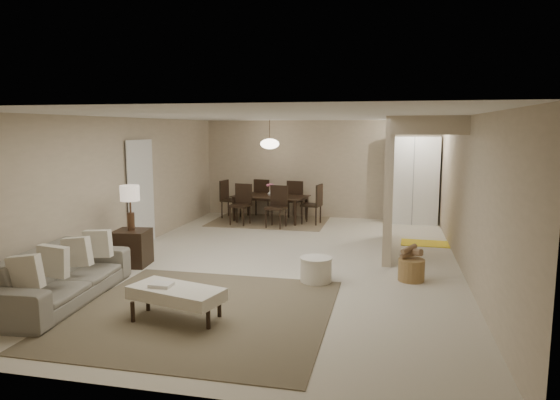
% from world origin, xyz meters
% --- Properties ---
extents(floor, '(9.00, 9.00, 0.00)m').
position_xyz_m(floor, '(0.00, 0.00, 0.00)').
color(floor, beige).
rests_on(floor, ground).
extents(ceiling, '(9.00, 9.00, 0.00)m').
position_xyz_m(ceiling, '(0.00, 0.00, 2.50)').
color(ceiling, white).
rests_on(ceiling, back_wall).
extents(back_wall, '(6.00, 0.00, 6.00)m').
position_xyz_m(back_wall, '(0.00, 4.50, 1.25)').
color(back_wall, tan).
rests_on(back_wall, floor).
extents(left_wall, '(0.00, 9.00, 9.00)m').
position_xyz_m(left_wall, '(-3.00, 0.00, 1.25)').
color(left_wall, tan).
rests_on(left_wall, floor).
extents(right_wall, '(0.00, 9.00, 9.00)m').
position_xyz_m(right_wall, '(3.00, 0.00, 1.25)').
color(right_wall, tan).
rests_on(right_wall, floor).
extents(partition, '(0.15, 2.50, 2.50)m').
position_xyz_m(partition, '(1.80, 1.25, 1.25)').
color(partition, tan).
rests_on(partition, floor).
extents(doorway, '(0.04, 0.90, 2.04)m').
position_xyz_m(doorway, '(-2.97, 0.60, 1.02)').
color(doorway, black).
rests_on(doorway, floor).
extents(pantry_cabinet, '(1.20, 0.55, 2.10)m').
position_xyz_m(pantry_cabinet, '(2.35, 4.15, 1.05)').
color(pantry_cabinet, white).
rests_on(pantry_cabinet, floor).
extents(flush_light, '(0.44, 0.44, 0.05)m').
position_xyz_m(flush_light, '(2.30, 3.20, 2.46)').
color(flush_light, white).
rests_on(flush_light, ceiling).
extents(living_rug, '(3.20, 3.20, 0.01)m').
position_xyz_m(living_rug, '(-0.45, -2.62, 0.01)').
color(living_rug, brown).
rests_on(living_rug, floor).
extents(sofa, '(2.43, 1.12, 0.69)m').
position_xyz_m(sofa, '(-2.45, -2.62, 0.34)').
color(sofa, gray).
rests_on(sofa, floor).
extents(ottoman_bench, '(1.24, 0.80, 0.41)m').
position_xyz_m(ottoman_bench, '(-0.65, -2.92, 0.33)').
color(ottoman_bench, beige).
rests_on(ottoman_bench, living_rug).
extents(side_table, '(0.61, 0.61, 0.60)m').
position_xyz_m(side_table, '(-2.40, -0.81, 0.30)').
color(side_table, black).
rests_on(side_table, floor).
extents(table_lamp, '(0.32, 0.32, 0.76)m').
position_xyz_m(table_lamp, '(-2.40, -0.81, 1.17)').
color(table_lamp, '#4C3220').
rests_on(table_lamp, side_table).
extents(round_pouf, '(0.49, 0.49, 0.38)m').
position_xyz_m(round_pouf, '(0.77, -1.06, 0.19)').
color(round_pouf, beige).
rests_on(round_pouf, floor).
extents(wicker_basket, '(0.51, 0.51, 0.34)m').
position_xyz_m(wicker_basket, '(2.18, -0.67, 0.17)').
color(wicker_basket, olive).
rests_on(wicker_basket, floor).
extents(dining_rug, '(2.80, 2.10, 0.01)m').
position_xyz_m(dining_rug, '(-1.09, 3.65, 0.01)').
color(dining_rug, '#857252').
rests_on(dining_rug, floor).
extents(dining_table, '(1.94, 1.29, 0.63)m').
position_xyz_m(dining_table, '(-1.09, 3.65, 0.32)').
color(dining_table, black).
rests_on(dining_table, dining_rug).
extents(dining_chairs, '(2.65, 2.09, 0.97)m').
position_xyz_m(dining_chairs, '(-1.09, 3.65, 0.49)').
color(dining_chairs, black).
rests_on(dining_chairs, dining_rug).
extents(vase, '(0.13, 0.13, 0.13)m').
position_xyz_m(vase, '(-1.09, 3.65, 0.70)').
color(vase, white).
rests_on(vase, dining_table).
extents(yellow_mat, '(1.02, 0.65, 0.01)m').
position_xyz_m(yellow_mat, '(2.57, 1.93, 0.01)').
color(yellow_mat, yellow).
rests_on(yellow_mat, floor).
extents(pendant_light, '(0.46, 0.46, 0.71)m').
position_xyz_m(pendant_light, '(-1.09, 3.65, 1.92)').
color(pendant_light, '#4C3220').
rests_on(pendant_light, ceiling).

